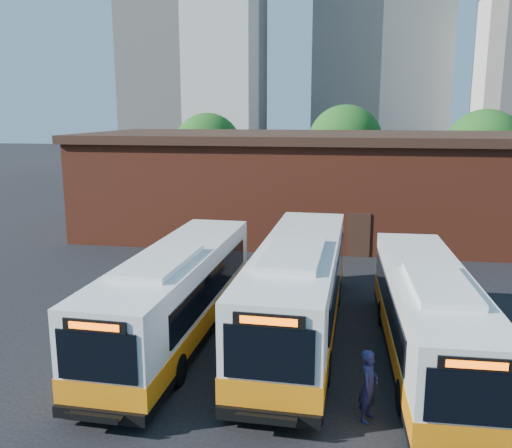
% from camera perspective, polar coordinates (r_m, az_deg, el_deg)
% --- Properties ---
extents(ground, '(220.00, 220.00, 0.00)m').
position_cam_1_polar(ground, '(16.96, 0.85, -15.28)').
color(ground, black).
extents(bus_midwest, '(2.79, 11.99, 3.25)m').
position_cam_1_polar(bus_midwest, '(18.89, -8.34, -7.66)').
color(bus_midwest, silver).
rests_on(bus_midwest, ground).
extents(bus_mideast, '(2.95, 12.79, 3.46)m').
position_cam_1_polar(bus_mideast, '(18.97, 4.46, -7.17)').
color(bus_mideast, silver).
rests_on(bus_mideast, ground).
extents(bus_east, '(2.67, 11.48, 3.11)m').
position_cam_1_polar(bus_east, '(17.72, 17.64, -9.66)').
color(bus_east, silver).
rests_on(bus_east, ground).
extents(transit_worker, '(0.66, 0.80, 1.89)m').
position_cam_1_polar(transit_worker, '(14.51, 11.79, -16.29)').
color(transit_worker, '#131538').
rests_on(transit_worker, ground).
extents(depot_building, '(28.60, 12.60, 6.40)m').
position_cam_1_polar(depot_building, '(35.30, 5.84, 4.42)').
color(depot_building, maroon).
rests_on(depot_building, ground).
extents(tree_west, '(6.00, 6.00, 7.65)m').
position_cam_1_polar(tree_west, '(48.62, -5.10, 8.06)').
color(tree_west, '#382314').
rests_on(tree_west, ground).
extents(tree_mid, '(6.56, 6.56, 8.36)m').
position_cam_1_polar(tree_mid, '(49.01, 9.36, 8.49)').
color(tree_mid, '#382314').
rests_on(tree_mid, ground).
extents(tree_east, '(6.24, 6.24, 7.96)m').
position_cam_1_polar(tree_east, '(47.26, 22.89, 7.32)').
color(tree_east, '#382314').
rests_on(tree_east, ground).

